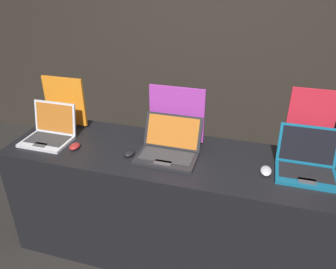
# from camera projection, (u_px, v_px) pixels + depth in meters

# --- Properties ---
(wall_back) EXTENTS (8.00, 0.05, 2.80)m
(wall_back) POSITION_uv_depth(u_px,v_px,m) (211.00, 33.00, 3.36)
(wall_back) COLOR black
(wall_back) RESTS_ON ground_plane
(display_counter) EXTENTS (2.25, 0.67, 0.88)m
(display_counter) POSITION_uv_depth(u_px,v_px,m) (167.00, 205.00, 2.43)
(display_counter) COLOR black
(display_counter) RESTS_ON ground_plane
(laptop_front) EXTENTS (0.34, 0.29, 0.26)m
(laptop_front) POSITION_uv_depth(u_px,v_px,m) (50.00, 132.00, 2.38)
(laptop_front) COLOR #B7B7BC
(laptop_front) RESTS_ON display_counter
(mouse_front) EXTENTS (0.07, 0.10, 0.03)m
(mouse_front) POSITION_uv_depth(u_px,v_px,m) (75.00, 146.00, 2.29)
(mouse_front) COLOR maroon
(mouse_front) RESTS_ON display_counter
(promo_stand_front) EXTENTS (0.34, 0.07, 0.40)m
(promo_stand_front) POSITION_uv_depth(u_px,v_px,m) (65.00, 104.00, 2.53)
(promo_stand_front) COLOR black
(promo_stand_front) RESTS_ON display_counter
(laptop_middle) EXTENTS (0.40, 0.34, 0.24)m
(laptop_middle) POSITION_uv_depth(u_px,v_px,m) (169.00, 148.00, 2.19)
(laptop_middle) COLOR black
(laptop_middle) RESTS_ON display_counter
(mouse_middle) EXTENTS (0.07, 0.09, 0.03)m
(mouse_middle) POSITION_uv_depth(u_px,v_px,m) (129.00, 153.00, 2.21)
(mouse_middle) COLOR black
(mouse_middle) RESTS_ON display_counter
(promo_stand_middle) EXTENTS (0.39, 0.07, 0.42)m
(promo_stand_middle) POSITION_uv_depth(u_px,v_px,m) (177.00, 117.00, 2.29)
(promo_stand_middle) COLOR black
(promo_stand_middle) RESTS_ON display_counter
(laptop_back) EXTENTS (0.36, 0.33, 0.26)m
(laptop_back) POSITION_uv_depth(u_px,v_px,m) (307.00, 163.00, 2.01)
(laptop_back) COLOR #0F5170
(laptop_back) RESTS_ON display_counter
(mouse_back) EXTENTS (0.07, 0.11, 0.03)m
(mouse_back) POSITION_uv_depth(u_px,v_px,m) (266.00, 171.00, 2.02)
(mouse_back) COLOR #B2B2B7
(mouse_back) RESTS_ON display_counter
(promo_stand_back) EXTENTS (0.29, 0.07, 0.47)m
(promo_stand_back) POSITION_uv_depth(u_px,v_px,m) (309.00, 126.00, 2.10)
(promo_stand_back) COLOR black
(promo_stand_back) RESTS_ON display_counter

